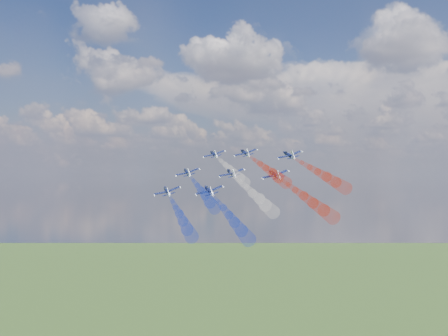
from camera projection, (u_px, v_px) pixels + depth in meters
The scene contains 16 objects.
jet_lead at pixel (214, 154), 198.25m from camera, with size 8.90×11.12×2.97m, color black, non-canonical shape.
trail_lead at pixel (230, 169), 176.95m from camera, with size 3.71×35.59×3.71m, color white, non-canonical shape.
jet_inner_left at pixel (187, 172), 182.42m from camera, with size 8.90×11.12×2.97m, color black, non-canonical shape.
trail_inner_left at pixel (201, 191), 161.13m from camera, with size 3.71×35.59×3.71m, color #1835D3, non-canonical shape.
jet_inner_right at pixel (245, 153), 187.61m from camera, with size 8.90×11.12×2.97m, color black, non-canonical shape.
trail_inner_right at pixel (266, 168), 166.32m from camera, with size 3.71×35.59×3.71m, color red, non-canonical shape.
jet_outer_left at pixel (167, 191), 167.65m from camera, with size 8.90×11.12×2.97m, color black, non-canonical shape.
trail_outer_left at pixel (179, 214), 146.36m from camera, with size 3.71×35.59×3.71m, color #1835D3, non-canonical shape.
jet_center_third at pixel (231, 173), 171.74m from camera, with size 8.90×11.12×2.97m, color black, non-canonical shape.
trail_center_third at pixel (252, 193), 150.44m from camera, with size 3.71×35.59×3.71m, color white, non-canonical shape.
jet_outer_right at pixel (289, 155), 175.07m from camera, with size 8.90×11.12×2.97m, color black, non-canonical shape.
trail_outer_right at pixel (318, 172), 153.78m from camera, with size 3.71×35.59×3.71m, color red, non-canonical shape.
jet_rear_left at pixel (209, 191), 158.50m from camera, with size 8.90×11.12×2.97m, color black, non-canonical shape.
trail_rear_left at pixel (229, 215), 137.20m from camera, with size 3.71×35.59×3.71m, color #1835D3, non-canonical shape.
jet_rear_right at pixel (275, 175), 161.77m from camera, with size 8.90×11.12×2.97m, color black, non-canonical shape.
trail_rear_right at pixel (304, 196), 140.47m from camera, with size 3.71×35.59×3.71m, color red, non-canonical shape.
Camera 1 is at (85.17, -177.65, 128.47)m, focal length 42.37 mm.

